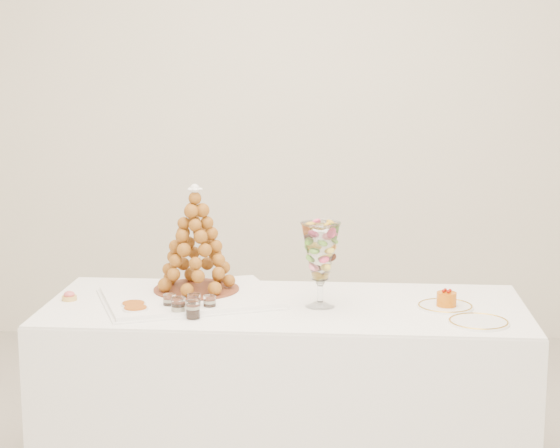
{
  "coord_description": "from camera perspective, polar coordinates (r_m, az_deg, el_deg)",
  "views": [
    {
      "loc": [
        0.12,
        -3.25,
        1.63
      ],
      "look_at": [
        -0.02,
        0.22,
        0.99
      ],
      "focal_mm": 60.0,
      "sensor_mm": 36.0,
      "label": 1
    }
  ],
  "objects": [
    {
      "name": "cake_plate",
      "position": [
        3.54,
        10.03,
        -4.98
      ],
      "size": [
        0.21,
        0.21,
        0.01
      ],
      "primitive_type": "cylinder",
      "color": "white",
      "rests_on": "buffet_table"
    },
    {
      "name": "croquembouche",
      "position": [
        3.63,
        -5.17,
        -0.92
      ],
      "size": [
        0.33,
        0.33,
        0.42
      ],
      "rotation": [
        0.0,
        0.0,
        -0.04
      ],
      "color": "brown",
      "rests_on": "lace_tray"
    },
    {
      "name": "verrine_a",
      "position": [
        3.47,
        -6.75,
        -4.77
      ],
      "size": [
        0.05,
        0.05,
        0.06
      ],
      "primitive_type": "cylinder",
      "rotation": [
        0.0,
        0.0,
        -0.18
      ],
      "color": "white",
      "rests_on": "buffet_table"
    },
    {
      "name": "verrine_c",
      "position": [
        3.44,
        -4.31,
        -4.86
      ],
      "size": [
        0.05,
        0.05,
        0.06
      ],
      "primitive_type": "cylinder",
      "rotation": [
        0.0,
        0.0,
        0.17
      ],
      "color": "white",
      "rests_on": "buffet_table"
    },
    {
      "name": "verrine_b",
      "position": [
        3.45,
        -5.26,
        -4.8
      ],
      "size": [
        0.06,
        0.06,
        0.07
      ],
      "primitive_type": "cylinder",
      "rotation": [
        0.0,
        0.0,
        0.33
      ],
      "color": "white",
      "rests_on": "buffet_table"
    },
    {
      "name": "lace_tray",
      "position": [
        3.61,
        -5.48,
        -4.47
      ],
      "size": [
        0.76,
        0.66,
        0.02
      ],
      "primitive_type": "cube",
      "rotation": [
        0.0,
        0.0,
        0.35
      ],
      "color": "white",
      "rests_on": "buffet_table"
    },
    {
      "name": "pink_tart",
      "position": [
        3.68,
        -12.72,
        -4.33
      ],
      "size": [
        0.06,
        0.06,
        0.04
      ],
      "color": "tan",
      "rests_on": "buffet_table"
    },
    {
      "name": "verrine_e",
      "position": [
        3.36,
        -5.33,
        -5.22
      ],
      "size": [
        0.06,
        0.06,
        0.07
      ],
      "primitive_type": "cylinder",
      "rotation": [
        0.0,
        0.0,
        0.16
      ],
      "color": "white",
      "rests_on": "buffet_table"
    },
    {
      "name": "ramekin_back",
      "position": [
        3.49,
        -8.92,
        -5.03
      ],
      "size": [
        0.09,
        0.09,
        0.03
      ],
      "primitive_type": "cylinder",
      "color": "white",
      "rests_on": "buffet_table"
    },
    {
      "name": "mousse_cake",
      "position": [
        3.53,
        10.11,
        -4.51
      ],
      "size": [
        0.07,
        0.07,
        0.06
      ],
      "color": "#C25B09",
      "rests_on": "cake_plate"
    },
    {
      "name": "verrine_d",
      "position": [
        3.39,
        -6.21,
        -5.05
      ],
      "size": [
        0.07,
        0.07,
        0.07
      ],
      "primitive_type": "cylinder",
      "rotation": [
        0.0,
        0.0,
        -0.3
      ],
      "color": "white",
      "rests_on": "buffet_table"
    },
    {
      "name": "macaron_vase",
      "position": [
        3.47,
        2.48,
        -1.74
      ],
      "size": [
        0.15,
        0.15,
        0.32
      ],
      "color": "white",
      "rests_on": "buffet_table"
    },
    {
      "name": "ramekin_front",
      "position": [
        3.43,
        -8.8,
        -5.31
      ],
      "size": [
        0.09,
        0.09,
        0.03
      ],
      "primitive_type": "cylinder",
      "color": "white",
      "rests_on": "buffet_table"
    },
    {
      "name": "room_walls",
      "position": [
        3.25,
        0.22,
        13.23
      ],
      "size": [
        4.54,
        4.04,
        2.82
      ],
      "color": "beige",
      "rests_on": "ground"
    },
    {
      "name": "buffet_table",
      "position": [
        3.65,
        0.31,
        -10.14
      ],
      "size": [
        1.84,
        0.79,
        0.69
      ],
      "rotation": [
        0.0,
        0.0,
        -0.04
      ],
      "color": "white",
      "rests_on": "ground"
    },
    {
      "name": "spare_plate",
      "position": [
        3.37,
        12.01,
        -5.88
      ],
      "size": [
        0.21,
        0.21,
        0.01
      ],
      "primitive_type": "cylinder",
      "color": "white",
      "rests_on": "buffet_table"
    }
  ]
}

